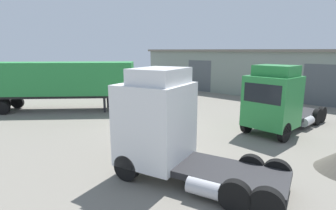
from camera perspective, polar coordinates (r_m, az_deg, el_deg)
The scene contains 5 objects.
ground_plane at distance 16.94m, azimuth -3.00°, elevation -4.53°, with size 60.00×60.00×0.00m, color slate.
warehouse_building at distance 32.35m, azimuth 21.20°, elevation 6.93°, with size 29.80×9.86×4.86m.
tractor_unit_white at distance 9.92m, azimuth -0.59°, elevation -4.68°, with size 6.46×3.79×4.14m.
container_trailer_green at distance 22.47m, azimuth -22.71°, elevation 5.09°, with size 9.86×9.98×3.85m.
tractor_unit_green at distance 16.38m, azimuth 22.60°, elevation 0.66°, with size 3.14×7.01×3.96m.
Camera 1 is at (11.52, -11.47, 4.78)m, focal length 28.00 mm.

